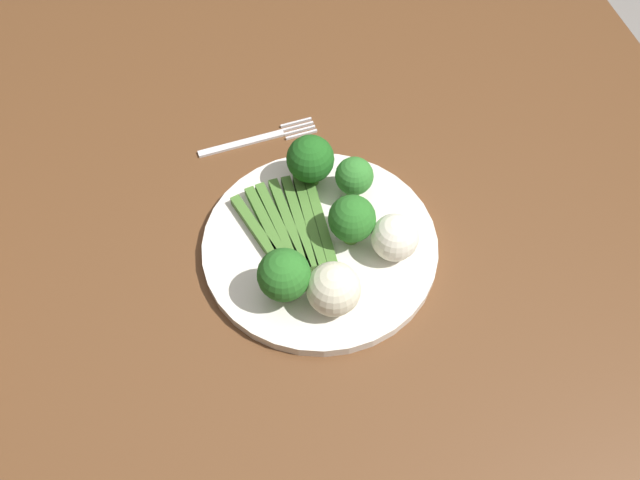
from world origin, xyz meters
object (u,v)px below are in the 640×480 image
Objects in this scene: dining_table at (352,250)px; cauliflower_left at (395,237)px; broccoli_right at (284,276)px; broccoli_near_center at (352,219)px; broccoli_back_right at (310,160)px; fork at (259,139)px; plate at (320,246)px; broccoli_front_left at (351,177)px; asparagus_bundle at (290,226)px; cauliflower_edge at (334,289)px.

dining_table is 25.98× the size of cauliflower_left.
broccoli_near_center is at bearing 122.31° from broccoli_right.
dining_table is 0.17m from broccoli_back_right.
fork is (-0.14, -0.10, 0.10)m from dining_table.
broccoli_near_center reaches higher than cauliflower_left.
plate is 0.09m from broccoli_front_left.
broccoli_front_left is (-0.04, 0.09, 0.03)m from asparagus_bundle.
plate is 1.90× the size of asparagus_bundle.
plate is at bearing -5.88° from broccoli_back_right.
broccoli_near_center is (0.10, 0.03, -0.00)m from broccoli_back_right.
dining_table is 0.15m from broccoli_front_left.
cauliflower_edge is at bearing -58.73° from cauliflower_left.
dining_table is 0.13m from plate.
broccoli_near_center reaches higher than asparagus_bundle.
broccoli_near_center reaches higher than broccoli_front_left.
asparagus_bundle reaches higher than dining_table.
dining_table is 0.16m from cauliflower_left.
plate is at bearing 138.14° from broccoli_right.
plate is 1.71× the size of fork.
broccoli_back_right reaches higher than cauliflower_edge.
broccoli_front_left is 0.95× the size of cauliflower_edge.
broccoli_back_right is at bearing -125.55° from broccoli_front_left.
broccoli_front_left is 0.17m from fork.
fork is at bearing -172.46° from cauliflower_edge.
broccoli_near_center is at bearing 15.83° from broccoli_back_right.
broccoli_right is at bearing -99.61° from fork.
plate is 3.90× the size of broccoli_back_right.
broccoli_front_left reaches higher than fork.
fork reaches higher than dining_table.
dining_table is at bearing 46.45° from broccoli_back_right.
broccoli_front_left is (-0.06, 0.05, 0.04)m from plate.
asparagus_bundle is at bearing -31.38° from broccoli_back_right.
asparagus_bundle is at bearing -67.30° from broccoli_front_left.
fork is at bearing -151.43° from cauliflower_left.
broccoli_right is (0.16, -0.06, 0.00)m from broccoli_back_right.
broccoli_near_center is at bearing 85.94° from plate.
cauliflower_edge is 0.37× the size of fork.
broccoli_front_left is at bearing -60.51° from fork.
cauliflower_left reaches higher than dining_table.
broccoli_back_right is at bearing 174.12° from plate.
broccoli_right is (0.11, -0.11, 0.15)m from dining_table.
cauliflower_left is (0.08, 0.02, 0.14)m from dining_table.
dining_table is 0.20m from fork.
dining_table is at bearing 134.44° from broccoli_right.
broccoli_back_right is at bearing 175.61° from cauliflower_edge.
cauliflower_left is at bearing 121.27° from cauliflower_edge.
broccoli_back_right is at bearing -133.55° from dining_table.
broccoli_back_right reaches higher than broccoli_front_left.
cauliflower_edge is (0.05, -0.09, 0.00)m from cauliflower_left.
asparagus_bundle is at bearing 165.34° from broccoli_right.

